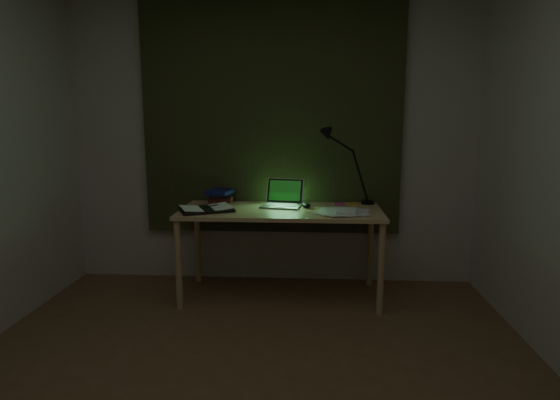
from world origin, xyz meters
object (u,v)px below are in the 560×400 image
at_px(desk, 281,253).
at_px(loose_papers, 340,211).
at_px(desk_lamp, 369,168).
at_px(laptop, 281,194).
at_px(book_stack, 221,196).
at_px(open_textbook, 206,209).

relative_size(desk, loose_papers, 4.47).
relative_size(desk, desk_lamp, 2.63).
xyz_separation_m(laptop, desk_lamp, (0.72, 0.19, 0.19)).
relative_size(desk, book_stack, 6.99).
bearing_deg(desk_lamp, open_textbook, -157.84).
bearing_deg(desk_lamp, laptop, -159.57).
bearing_deg(loose_papers, laptop, 159.65).
bearing_deg(loose_papers, desk, 169.58).
bearing_deg(laptop, loose_papers, -9.94).
height_order(laptop, desk_lamp, desk_lamp).
xyz_separation_m(desk, desk_lamp, (0.71, 0.28, 0.66)).
bearing_deg(loose_papers, book_stack, 163.09).
bearing_deg(desk, book_stack, 157.70).
xyz_separation_m(open_textbook, loose_papers, (1.04, 0.02, -0.01)).
height_order(open_textbook, book_stack, book_stack).
height_order(loose_papers, desk_lamp, desk_lamp).
bearing_deg(laptop, desk_lamp, 25.22).
distance_m(book_stack, loose_papers, 1.03).
bearing_deg(laptop, open_textbook, -150.92).
height_order(desk, loose_papers, loose_papers).
xyz_separation_m(desk, loose_papers, (0.46, -0.08, 0.37)).
height_order(desk, laptop, laptop).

